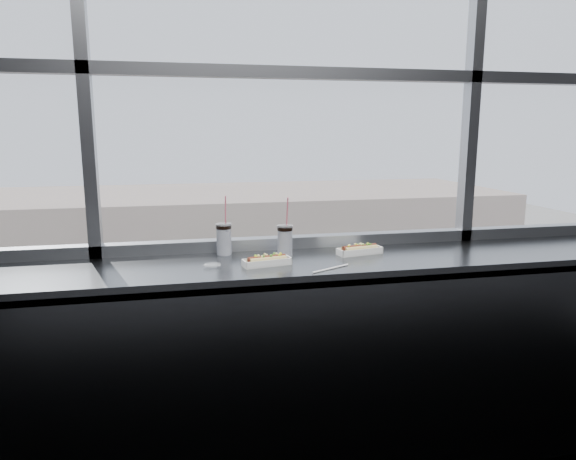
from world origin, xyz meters
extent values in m
plane|color=black|center=(0.00, 1.50, 0.55)|extent=(6.00, 0.00, 6.00)
plane|color=silver|center=(0.00, 1.52, 2.30)|extent=(6.00, 0.00, 6.00)
cube|color=slate|center=(0.00, 1.23, 1.07)|extent=(6.00, 0.55, 0.06)
cube|color=slate|center=(0.00, 0.97, 0.55)|extent=(6.00, 0.04, 1.04)
cube|color=white|center=(-0.20, 1.16, 1.10)|extent=(0.23, 0.11, 0.01)
cube|color=white|center=(-0.20, 1.16, 1.12)|extent=(0.23, 0.11, 0.03)
cylinder|color=tan|center=(-0.20, 1.16, 1.12)|extent=(0.18, 0.07, 0.04)
cylinder|color=#612415|center=(-0.20, 1.16, 1.13)|extent=(0.18, 0.06, 0.03)
cube|color=white|center=(0.29, 1.28, 1.10)|extent=(0.24, 0.12, 0.01)
cube|color=white|center=(0.29, 1.28, 1.12)|extent=(0.24, 0.12, 0.03)
cylinder|color=tan|center=(0.29, 1.28, 1.13)|extent=(0.18, 0.07, 0.04)
cylinder|color=#612415|center=(0.29, 1.28, 1.14)|extent=(0.19, 0.06, 0.03)
cylinder|color=white|center=(-0.38, 1.42, 1.18)|extent=(0.07, 0.07, 0.15)
cylinder|color=black|center=(-0.38, 1.42, 1.24)|extent=(0.08, 0.08, 0.02)
cylinder|color=silver|center=(-0.38, 1.42, 1.25)|extent=(0.08, 0.08, 0.01)
cylinder|color=#E05972|center=(-0.37, 1.41, 1.32)|extent=(0.01, 0.04, 0.16)
cylinder|color=white|center=(-0.08, 1.32, 1.17)|extent=(0.07, 0.07, 0.15)
cylinder|color=black|center=(-0.08, 1.32, 1.24)|extent=(0.08, 0.08, 0.02)
cylinder|color=silver|center=(-0.08, 1.32, 1.25)|extent=(0.08, 0.08, 0.01)
cylinder|color=#E05972|center=(-0.07, 1.31, 1.32)|extent=(0.01, 0.04, 0.16)
cylinder|color=white|center=(0.07, 1.03, 1.10)|extent=(0.20, 0.11, 0.01)
ellipsoid|color=silver|center=(-0.45, 1.18, 1.11)|extent=(0.09, 0.07, 0.02)
plane|color=#A29D95|center=(0.00, 45.00, -11.00)|extent=(120.00, 120.00, 0.00)
cube|color=black|center=(0.00, 21.50, -10.97)|extent=(80.00, 10.00, 0.06)
cube|color=#A29D95|center=(0.00, 29.50, -10.98)|extent=(80.00, 6.00, 0.04)
cube|color=#C0A797|center=(0.00, 39.50, -7.00)|extent=(50.00, 14.00, 8.00)
imported|color=maroon|center=(0.60, 17.50, -9.92)|extent=(2.65, 6.18, 2.05)
imported|color=#3E3296|center=(13.70, 17.50, -9.84)|extent=(3.07, 6.71, 2.19)
imported|color=black|center=(-6.00, 17.50, -10.02)|extent=(2.38, 5.56, 1.84)
imported|color=silver|center=(7.71, 17.50, -9.80)|extent=(3.08, 6.91, 2.27)
imported|color=maroon|center=(1.26, 25.50, -10.01)|extent=(2.82, 5.75, 1.85)
imported|color=#66605B|center=(-1.41, 30.44, -9.81)|extent=(0.77, 1.02, 2.30)
imported|color=#66605B|center=(6.51, 29.55, -9.99)|extent=(0.86, 0.65, 1.95)
cylinder|color=#47382B|center=(-10.42, 29.50, -9.95)|extent=(0.21, 0.21, 2.11)
sphere|color=#37772C|center=(-10.42, 29.50, -8.01)|extent=(2.81, 2.81, 2.81)
cylinder|color=#47382B|center=(2.37, 29.50, -9.77)|extent=(0.25, 0.25, 2.46)
sphere|color=#37772C|center=(2.37, 29.50, -7.51)|extent=(3.28, 3.28, 3.28)
cylinder|color=#47382B|center=(10.76, 29.50, -9.87)|extent=(0.23, 0.23, 2.27)
sphere|color=#37772C|center=(10.76, 29.50, -7.79)|extent=(3.02, 3.02, 3.02)
camera|label=1|loc=(-0.59, -1.11, 1.71)|focal=32.00mm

